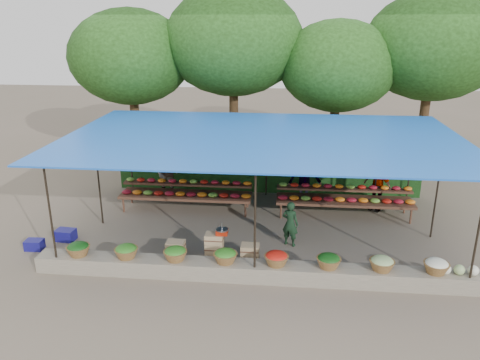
# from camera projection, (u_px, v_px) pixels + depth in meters

# --- Properties ---
(ground) EXTENTS (60.00, 60.00, 0.00)m
(ground) POSITION_uv_depth(u_px,v_px,m) (261.00, 230.00, 13.69)
(ground) COLOR #685E4C
(ground) RESTS_ON ground
(stone_curb) EXTENTS (10.60, 0.55, 0.40)m
(stone_curb) POSITION_uv_depth(u_px,v_px,m) (255.00, 271.00, 11.04)
(stone_curb) COLOR #6A6255
(stone_curb) RESTS_ON ground
(stall_canopy) EXTENTS (10.80, 6.60, 2.82)m
(stall_canopy) POSITION_uv_depth(u_px,v_px,m) (263.00, 141.00, 12.90)
(stall_canopy) COLOR black
(stall_canopy) RESTS_ON ground
(produce_baskets) EXTENTS (8.98, 0.58, 0.34)m
(produce_baskets) POSITION_uv_depth(u_px,v_px,m) (251.00, 257.00, 10.93)
(produce_baskets) COLOR brown
(produce_baskets) RESTS_ON stone_curb
(netting_backdrop) EXTENTS (10.60, 0.06, 2.50)m
(netting_backdrop) POSITION_uv_depth(u_px,v_px,m) (267.00, 159.00, 16.25)
(netting_backdrop) COLOR #1B4A1A
(netting_backdrop) RESTS_ON ground
(tree_row) EXTENTS (16.51, 5.50, 7.12)m
(tree_row) POSITION_uv_depth(u_px,v_px,m) (285.00, 51.00, 17.85)
(tree_row) COLOR #392714
(tree_row) RESTS_ON ground
(fruit_table_left) EXTENTS (4.21, 0.95, 0.93)m
(fruit_table_left) POSITION_uv_depth(u_px,v_px,m) (186.00, 191.00, 15.00)
(fruit_table_left) COLOR #4D2D1F
(fruit_table_left) RESTS_ON ground
(fruit_table_right) EXTENTS (4.21, 0.95, 0.93)m
(fruit_table_right) POSITION_uv_depth(u_px,v_px,m) (345.00, 197.00, 14.53)
(fruit_table_right) COLOR #4D2D1F
(fruit_table_right) RESTS_ON ground
(crate_counter) EXTENTS (2.36, 0.35, 0.77)m
(crate_counter) POSITION_uv_depth(u_px,v_px,m) (213.00, 250.00, 11.81)
(crate_counter) COLOR tan
(crate_counter) RESTS_ON ground
(weighing_scale) EXTENTS (0.30, 0.30, 0.32)m
(weighing_scale) POSITION_uv_depth(u_px,v_px,m) (222.00, 231.00, 11.61)
(weighing_scale) COLOR #AF230E
(weighing_scale) RESTS_ON crate_counter
(vendor_seated) EXTENTS (0.54, 0.46, 1.27)m
(vendor_seated) POSITION_uv_depth(u_px,v_px,m) (290.00, 224.00, 12.58)
(vendor_seated) COLOR #16321C
(vendor_seated) RESTS_ON ground
(customer_left) EXTENTS (0.92, 0.77, 1.72)m
(customer_left) POSITION_uv_depth(u_px,v_px,m) (167.00, 173.00, 16.01)
(customer_left) COLOR slate
(customer_left) RESTS_ON ground
(customer_mid) EXTENTS (1.25, 0.86, 1.77)m
(customer_mid) POSITION_uv_depth(u_px,v_px,m) (305.00, 177.00, 15.55)
(customer_mid) COLOR slate
(customer_mid) RESTS_ON ground
(customer_right) EXTENTS (0.98, 0.92, 1.63)m
(customer_right) POSITION_uv_depth(u_px,v_px,m) (377.00, 186.00, 14.87)
(customer_right) COLOR slate
(customer_right) RESTS_ON ground
(blue_crate_front) EXTENTS (0.47, 0.34, 0.27)m
(blue_crate_front) POSITION_uv_depth(u_px,v_px,m) (34.00, 245.00, 12.49)
(blue_crate_front) COLOR navy
(blue_crate_front) RESTS_ON ground
(blue_crate_back) EXTENTS (0.55, 0.41, 0.31)m
(blue_crate_back) POSITION_uv_depth(u_px,v_px,m) (66.00, 235.00, 13.02)
(blue_crate_back) COLOR navy
(blue_crate_back) RESTS_ON ground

